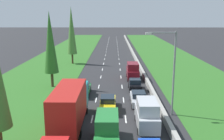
{
  "coord_description": "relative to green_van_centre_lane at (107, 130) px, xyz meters",
  "views": [
    {
      "loc": [
        0.5,
        -3.4,
        10.64
      ],
      "look_at": [
        0.16,
        43.79,
        0.18
      ],
      "focal_mm": 40.29,
      "sensor_mm": 36.0,
      "label": 1
    }
  ],
  "objects": [
    {
      "name": "poplar_tree_second",
      "position": [
        -8.69,
        17.24,
        5.24
      ],
      "size": [
        2.08,
        2.08,
        11.18
      ],
      "color": "#4C3823",
      "rests_on": "ground"
    },
    {
      "name": "silver_van_right_lane",
      "position": [
        3.67,
        3.28,
        0.0
      ],
      "size": [
        1.96,
        4.9,
        2.82
      ],
      "color": "silver",
      "rests_on": "ground"
    },
    {
      "name": "street_light_mast",
      "position": [
        6.48,
        6.55,
        3.83
      ],
      "size": [
        3.2,
        0.28,
        9.0
      ],
      "color": "gray",
      "rests_on": "ground"
    },
    {
      "name": "median_barrier",
      "position": [
        5.73,
        44.33,
        -0.97
      ],
      "size": [
        0.44,
        120.0,
        0.85
      ],
      "primitive_type": "cube",
      "color": "#9E9B93",
      "rests_on": "ground"
    },
    {
      "name": "ground_plane",
      "position": [
        0.03,
        44.33,
        -1.4
      ],
      "size": [
        300.0,
        300.0,
        0.0
      ],
      "primitive_type": "plane",
      "color": "#28282B",
      "rests_on": "ground"
    },
    {
      "name": "grass_verge_left",
      "position": [
        -12.62,
        44.33,
        -1.38
      ],
      "size": [
        14.0,
        140.0,
        0.04
      ],
      "primitive_type": "cube",
      "color": "#2D6623",
      "rests_on": "ground"
    },
    {
      "name": "yellow_sedan_centre_lane",
      "position": [
        -0.15,
        7.97,
        -0.59
      ],
      "size": [
        1.82,
        4.5,
        1.64
      ],
      "color": "yellow",
      "rests_on": "ground"
    },
    {
      "name": "black_hatchback_right_lane",
      "position": [
        3.54,
        15.59,
        -0.56
      ],
      "size": [
        1.74,
        3.9,
        1.72
      ],
      "color": "black",
      "rests_on": "ground"
    },
    {
      "name": "poplar_tree_third",
      "position": [
        -8.59,
        35.42,
        5.82
      ],
      "size": [
        2.11,
        2.11,
        12.34
      ],
      "color": "#4C3823",
      "rests_on": "ground"
    },
    {
      "name": "silver_sedan_right_lane",
      "position": [
        3.49,
        9.64,
        -0.59
      ],
      "size": [
        1.82,
        4.5,
        1.64
      ],
      "color": "silver",
      "rests_on": "ground"
    },
    {
      "name": "lane_markings",
      "position": [
        0.03,
        44.33,
        -1.39
      ],
      "size": [
        3.64,
        116.0,
        0.01
      ],
      "color": "white",
      "rests_on": "ground"
    },
    {
      "name": "grass_verge_right",
      "position": [
        14.38,
        44.33,
        -1.38
      ],
      "size": [
        14.0,
        140.0,
        0.04
      ],
      "primitive_type": "cube",
      "color": "#2D6623",
      "rests_on": "ground"
    },
    {
      "name": "red_box_truck_left_lane",
      "position": [
        -3.56,
        3.29,
        0.78
      ],
      "size": [
        2.46,
        9.4,
        4.18
      ],
      "color": "black",
      "rests_on": "ground"
    },
    {
      "name": "maroon_van_right_lane",
      "position": [
        3.69,
        21.82,
        0.0
      ],
      "size": [
        1.96,
        4.9,
        2.82
      ],
      "color": "maroon",
      "rests_on": "ground"
    },
    {
      "name": "green_van_centre_lane",
      "position": [
        0.0,
        0.0,
        0.0
      ],
      "size": [
        1.96,
        4.9,
        2.82
      ],
      "color": "#237A33",
      "rests_on": "ground"
    },
    {
      "name": "green_sedan_left_lane",
      "position": [
        -3.59,
        13.45,
        -0.59
      ],
      "size": [
        1.82,
        4.5,
        1.64
      ],
      "color": "#237A33",
      "rests_on": "ground"
    }
  ]
}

